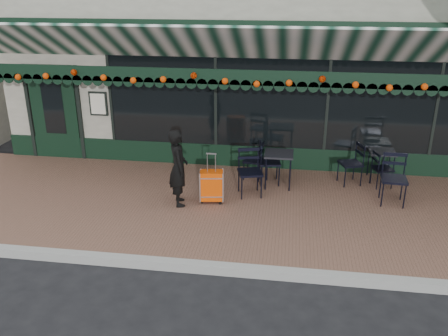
# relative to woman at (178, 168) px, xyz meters

# --- Properties ---
(ground) EXTENTS (80.00, 80.00, 0.00)m
(ground) POSITION_rel_woman_xyz_m (1.37, -1.87, -0.88)
(ground) COLOR black
(ground) RESTS_ON ground
(sidewalk) EXTENTS (18.00, 4.00, 0.15)m
(sidewalk) POSITION_rel_woman_xyz_m (1.37, 0.13, -0.81)
(sidewalk) COLOR brown
(sidewalk) RESTS_ON ground
(curb) EXTENTS (18.00, 0.16, 0.15)m
(curb) POSITION_rel_woman_xyz_m (1.37, -1.95, -0.81)
(curb) COLOR #9E9E99
(curb) RESTS_ON ground
(restaurant_building) EXTENTS (12.00, 9.60, 4.50)m
(restaurant_building) POSITION_rel_woman_xyz_m (1.37, 5.97, 1.39)
(restaurant_building) COLOR gray
(restaurant_building) RESTS_ON ground
(woman) EXTENTS (0.51, 0.62, 1.47)m
(woman) POSITION_rel_woman_xyz_m (0.00, 0.00, 0.00)
(woman) COLOR black
(woman) RESTS_ON sidewalk
(suitcase) EXTENTS (0.46, 0.30, 0.99)m
(suitcase) POSITION_rel_woman_xyz_m (0.59, 0.16, -0.40)
(suitcase) COLOR #E04507
(suitcase) RESTS_ON sidewalk
(cafe_table_a) EXTENTS (0.53, 0.53, 0.65)m
(cafe_table_a) POSITION_rel_woman_xyz_m (3.94, 1.74, -0.15)
(cafe_table_a) COLOR black
(cafe_table_a) RESTS_ON sidewalk
(cafe_table_b) EXTENTS (0.58, 0.58, 0.71)m
(cafe_table_b) POSITION_rel_woman_xyz_m (1.81, 1.13, -0.09)
(cafe_table_b) COLOR black
(cafe_table_b) RESTS_ON sidewalk
(chair_a_left) EXTENTS (0.55, 0.55, 0.87)m
(chair_a_left) POSITION_rel_woman_xyz_m (3.28, 1.45, -0.30)
(chair_a_left) COLOR black
(chair_a_left) RESTS_ON sidewalk
(chair_a_right) EXTENTS (0.47, 0.47, 0.77)m
(chair_a_right) POSITION_rel_woman_xyz_m (3.92, 1.39, -0.35)
(chair_a_right) COLOR black
(chair_a_right) RESTS_ON sidewalk
(chair_a_front) EXTENTS (0.51, 0.51, 0.97)m
(chair_a_front) POSITION_rel_woman_xyz_m (3.98, 0.60, -0.25)
(chair_a_front) COLOR black
(chair_a_front) RESTS_ON sidewalk
(chair_b_left) EXTENTS (0.46, 0.46, 0.80)m
(chair_b_left) POSITION_rel_woman_xyz_m (1.27, 1.44, -0.33)
(chair_b_left) COLOR black
(chair_b_left) RESTS_ON sidewalk
(chair_b_right) EXTENTS (0.52, 0.52, 0.90)m
(chair_b_right) POSITION_rel_woman_xyz_m (1.62, 1.25, -0.28)
(chair_b_right) COLOR black
(chair_b_right) RESTS_ON sidewalk
(chair_b_front) EXTENTS (0.57, 0.57, 0.93)m
(chair_b_front) POSITION_rel_woman_xyz_m (1.28, 0.59, -0.27)
(chair_b_front) COLOR black
(chair_b_front) RESTS_ON sidewalk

